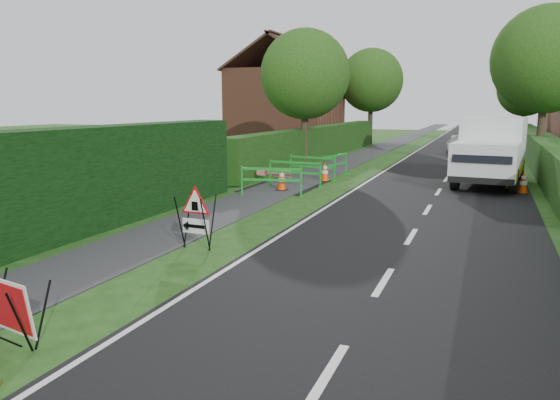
% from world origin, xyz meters
% --- Properties ---
extents(ground, '(120.00, 120.00, 0.00)m').
position_xyz_m(ground, '(0.00, 0.00, 0.00)').
color(ground, '#194012').
rests_on(ground, ground).
extents(road_surface, '(6.00, 90.00, 0.02)m').
position_xyz_m(road_surface, '(2.50, 35.00, 0.00)').
color(road_surface, black).
rests_on(road_surface, ground).
extents(footpath, '(2.00, 90.00, 0.02)m').
position_xyz_m(footpath, '(-3.00, 35.00, 0.01)').
color(footpath, '#2D2D30').
rests_on(footpath, ground).
extents(hedge_west_near, '(1.10, 18.00, 2.50)m').
position_xyz_m(hedge_west_near, '(-5.00, 0.00, 0.00)').
color(hedge_west_near, black).
rests_on(hedge_west_near, ground).
extents(hedge_west_far, '(1.00, 24.00, 1.80)m').
position_xyz_m(hedge_west_far, '(-5.00, 22.00, 0.00)').
color(hedge_west_far, '#14380F').
rests_on(hedge_west_far, ground).
extents(hedge_east, '(1.20, 50.00, 1.50)m').
position_xyz_m(hedge_east, '(6.50, 16.00, 0.00)').
color(hedge_east, '#14380F').
rests_on(hedge_east, ground).
extents(house_west, '(7.50, 7.40, 7.88)m').
position_xyz_m(house_west, '(-10.00, 30.00, 2.90)').
color(house_west, brown).
rests_on(house_west, ground).
extents(tree_nw, '(4.40, 4.40, 6.70)m').
position_xyz_m(tree_nw, '(-4.60, 18.00, 4.48)').
color(tree_nw, '#2D2116').
rests_on(tree_nw, ground).
extents(tree_ne, '(5.20, 5.20, 7.79)m').
position_xyz_m(tree_ne, '(6.40, 22.00, 5.17)').
color(tree_ne, '#2D2116').
rests_on(tree_ne, ground).
extents(tree_fw, '(4.80, 4.80, 7.24)m').
position_xyz_m(tree_fw, '(-4.60, 34.00, 4.83)').
color(tree_fw, '#2D2116').
rests_on(tree_fw, ground).
extents(tree_fe, '(4.20, 4.20, 6.33)m').
position_xyz_m(tree_fe, '(6.40, 38.00, 4.22)').
color(tree_fe, '#2D2116').
rests_on(tree_fe, ground).
extents(red_rect_sign, '(1.10, 0.81, 0.86)m').
position_xyz_m(red_rect_sign, '(-1.55, -3.13, 0.49)').
color(red_rect_sign, black).
rests_on(red_rect_sign, ground).
extents(triangle_sign, '(0.83, 0.83, 1.15)m').
position_xyz_m(triangle_sign, '(-1.62, 1.74, 0.80)').
color(triangle_sign, black).
rests_on(triangle_sign, ground).
extents(works_van, '(2.71, 5.75, 2.53)m').
position_xyz_m(works_van, '(4.15, 14.13, 1.34)').
color(works_van, silver).
rests_on(works_van, ground).
extents(traffic_cone_0, '(0.38, 0.38, 0.79)m').
position_xyz_m(traffic_cone_0, '(5.23, 12.20, 0.39)').
color(traffic_cone_0, black).
rests_on(traffic_cone_0, ground).
extents(traffic_cone_1, '(0.38, 0.38, 0.79)m').
position_xyz_m(traffic_cone_1, '(4.88, 13.20, 0.39)').
color(traffic_cone_1, black).
rests_on(traffic_cone_1, ground).
extents(traffic_cone_2, '(0.38, 0.38, 0.79)m').
position_xyz_m(traffic_cone_2, '(4.94, 16.32, 0.39)').
color(traffic_cone_2, black).
rests_on(traffic_cone_2, ground).
extents(traffic_cone_3, '(0.38, 0.38, 0.79)m').
position_xyz_m(traffic_cone_3, '(-2.76, 9.93, 0.39)').
color(traffic_cone_3, black).
rests_on(traffic_cone_3, ground).
extents(traffic_cone_4, '(0.38, 0.38, 0.79)m').
position_xyz_m(traffic_cone_4, '(-1.98, 12.72, 0.39)').
color(traffic_cone_4, black).
rests_on(traffic_cone_4, ground).
extents(ped_barrier_0, '(2.09, 0.81, 1.00)m').
position_xyz_m(ped_barrier_0, '(-2.65, 8.65, 0.63)').
color(ped_barrier_0, '#198E26').
rests_on(ped_barrier_0, ground).
extents(ped_barrier_1, '(2.07, 0.44, 1.00)m').
position_xyz_m(ped_barrier_1, '(-2.59, 10.83, 0.63)').
color(ped_barrier_1, '#198E26').
rests_on(ped_barrier_1, ground).
extents(ped_barrier_2, '(2.09, 0.72, 1.00)m').
position_xyz_m(ped_barrier_2, '(-2.56, 12.87, 0.63)').
color(ped_barrier_2, '#198E26').
rests_on(ped_barrier_2, ground).
extents(ped_barrier_3, '(0.75, 2.09, 1.00)m').
position_xyz_m(ped_barrier_3, '(-1.90, 14.02, 0.63)').
color(ped_barrier_3, '#198E26').
rests_on(ped_barrier_3, ground).
extents(redwhite_plank, '(1.49, 0.25, 0.25)m').
position_xyz_m(redwhite_plank, '(-3.56, 11.17, 0.00)').
color(redwhite_plank, red).
rests_on(redwhite_plank, ground).
extents(hatchback_car, '(1.88, 3.87, 1.27)m').
position_xyz_m(hatchback_car, '(2.37, 27.00, 0.64)').
color(hatchback_car, silver).
rests_on(hatchback_car, ground).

